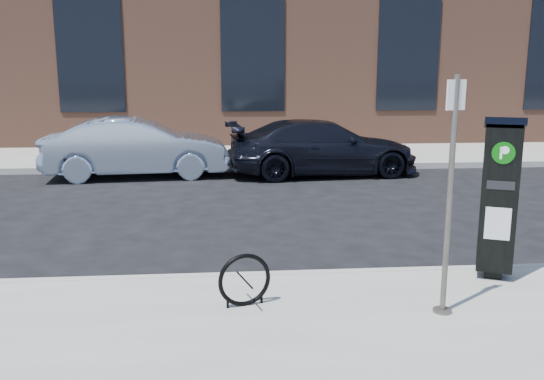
{
  "coord_description": "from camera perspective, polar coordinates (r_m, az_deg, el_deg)",
  "views": [
    {
      "loc": [
        -0.94,
        -6.52,
        2.52
      ],
      "look_at": [
        -0.35,
        0.5,
        1.06
      ],
      "focal_mm": 38.0,
      "sensor_mm": 36.0,
      "label": 1
    }
  ],
  "objects": [
    {
      "name": "car_dark",
      "position": [
        14.17,
        5.02,
        4.22
      ],
      "size": [
        4.8,
        2.29,
        1.35
      ],
      "primitive_type": "imported",
      "rotation": [
        0.0,
        0.0,
        1.66
      ],
      "color": "black",
      "rests_on": "ground"
    },
    {
      "name": "bike_rack",
      "position": [
        5.95,
        -2.74,
        -8.92
      ],
      "size": [
        0.55,
        0.2,
        0.56
      ],
      "rotation": [
        0.0,
        0.0,
        0.28
      ],
      "color": "black",
      "rests_on": "sidewalk_near"
    },
    {
      "name": "ground",
      "position": [
        7.06,
        3.23,
        -9.21
      ],
      "size": [
        120.0,
        120.0,
        0.0
      ],
      "primitive_type": "plane",
      "color": "black",
      "rests_on": "ground"
    },
    {
      "name": "building",
      "position": [
        23.6,
        -2.59,
        15.68
      ],
      "size": [
        28.0,
        10.05,
        8.25
      ],
      "color": "brown",
      "rests_on": "ground"
    },
    {
      "name": "parking_kiosk",
      "position": [
        7.06,
        21.58,
        -0.6
      ],
      "size": [
        0.55,
        0.52,
        1.88
      ],
      "rotation": [
        0.0,
        0.0,
        -0.42
      ],
      "color": "black",
      "rests_on": "sidewalk_near"
    },
    {
      "name": "sign_pole",
      "position": [
        5.79,
        17.17,
        -0.86
      ],
      "size": [
        0.2,
        0.19,
        2.34
      ],
      "rotation": [
        0.0,
        0.0,
        0.29
      ],
      "color": "#55524B",
      "rests_on": "sidewalk_near"
    },
    {
      "name": "car_silver",
      "position": [
        14.2,
        -13.22,
        4.11
      ],
      "size": [
        4.45,
        1.89,
        1.43
      ],
      "primitive_type": "imported",
      "rotation": [
        0.0,
        0.0,
        1.66
      ],
      "color": "#9DB0C8",
      "rests_on": "ground"
    },
    {
      "name": "curb_far",
      "position": [
        14.78,
        -1.07,
        2.21
      ],
      "size": [
        60.0,
        0.12,
        0.16
      ],
      "primitive_type": "cube",
      "color": "#9E9B93",
      "rests_on": "ground"
    },
    {
      "name": "curb_near",
      "position": [
        7.01,
        3.26,
        -8.69
      ],
      "size": [
        60.0,
        0.12,
        0.16
      ],
      "primitive_type": "cube",
      "color": "#9E9B93",
      "rests_on": "ground"
    },
    {
      "name": "sidewalk_far",
      "position": [
        20.69,
        -2.16,
        4.94
      ],
      "size": [
        60.0,
        12.0,
        0.15
      ],
      "primitive_type": "cube",
      "color": "gray",
      "rests_on": "ground"
    }
  ]
}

